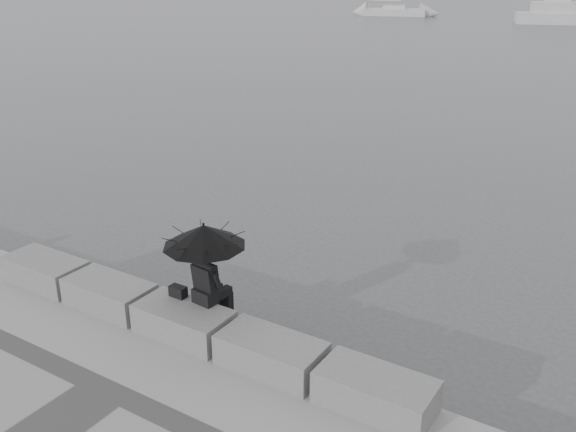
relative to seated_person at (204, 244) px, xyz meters
The scene contains 10 objects.
ground 2.05m from the seated_person, 159.87° to the left, with size 360.00×360.00×0.00m, color #444649.
stone_block_far_left 3.83m from the seated_person, behind, with size 1.60×0.80×0.50m, color slate.
stone_block_left 2.32m from the seated_person, 168.60° to the right, with size 1.60×0.80×0.50m, color slate.
stone_block_centre 1.36m from the seated_person, 116.32° to the right, with size 1.60×0.80×0.50m, color slate.
stone_block_right 2.02m from the seated_person, 14.14° to the right, with size 1.60×0.80×0.50m, color slate.
stone_block_far_right 3.48m from the seated_person, ahead, with size 1.60×0.80×0.50m, color slate.
seated_person is the anchor object (origin of this frame).
bag 1.08m from the seated_person, 166.60° to the right, with size 0.29×0.16×0.18m, color black.
sailboat_left 71.64m from the seated_person, 111.09° to the left, with size 7.74×4.47×12.90m.
motor_cruiser 66.66m from the seated_person, 95.70° to the left, with size 10.07×5.75×4.50m.
Camera 1 is at (6.23, -7.14, 6.19)m, focal length 40.00 mm.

